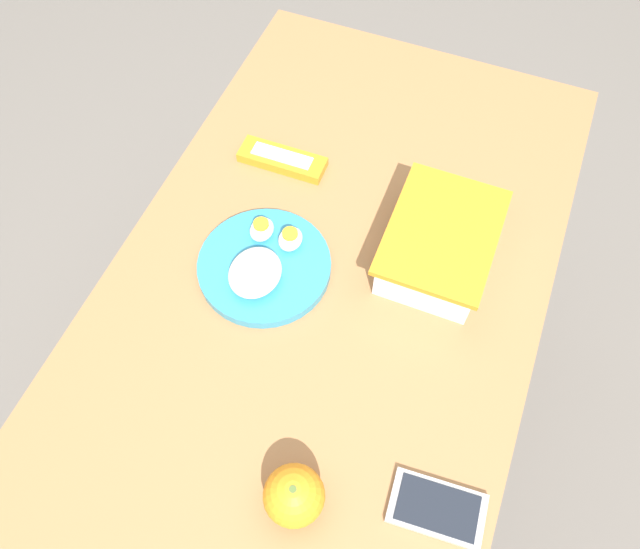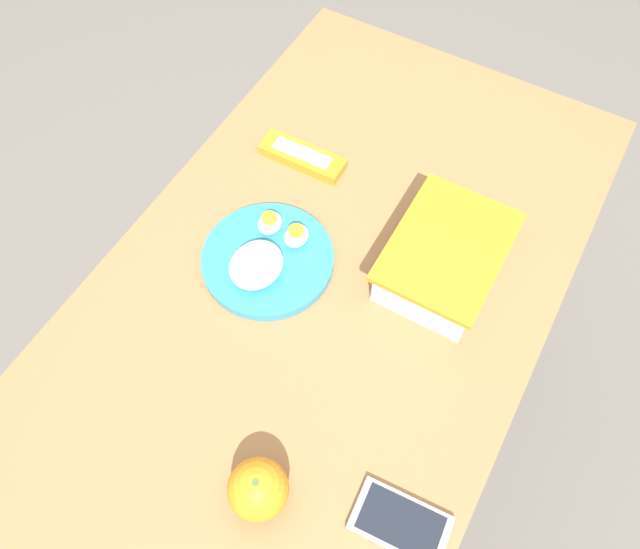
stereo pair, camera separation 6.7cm
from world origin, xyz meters
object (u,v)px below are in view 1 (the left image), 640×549
(orange_fruit, at_px, (294,496))
(cell_phone, at_px, (437,508))
(rice_plate, at_px, (263,265))
(candy_bar, at_px, (282,159))
(food_container, at_px, (439,245))

(orange_fruit, height_order, cell_phone, orange_fruit)
(rice_plate, bearing_deg, orange_fruit, 30.69)
(orange_fruit, height_order, rice_plate, orange_fruit)
(orange_fruit, distance_m, candy_bar, 0.57)
(candy_bar, relative_size, cell_phone, 1.21)
(orange_fruit, bearing_deg, cell_phone, 108.68)
(orange_fruit, bearing_deg, rice_plate, -149.31)
(food_container, bearing_deg, orange_fruit, -8.58)
(food_container, distance_m, cell_phone, 0.39)
(food_container, distance_m, rice_plate, 0.28)
(rice_plate, relative_size, cell_phone, 1.65)
(food_container, bearing_deg, candy_bar, -106.06)
(rice_plate, xyz_separation_m, candy_bar, (-0.21, -0.06, -0.01))
(food_container, relative_size, candy_bar, 1.43)
(candy_bar, height_order, cell_phone, candy_bar)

